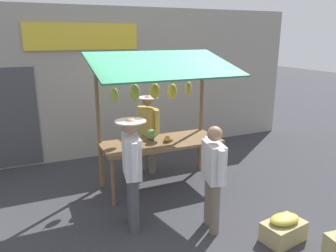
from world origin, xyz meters
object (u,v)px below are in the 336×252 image
at_px(market_stall, 160,106).
at_px(produce_crate_near, 283,229).
at_px(shopper_in_grey_tee, 213,172).
at_px(vendor_with_sunhat, 148,127).
at_px(shopper_in_striped_shirt, 132,165).

height_order(market_stall, produce_crate_near, market_stall).
relative_size(market_stall, shopper_in_grey_tee, 1.59).
distance_m(market_stall, vendor_with_sunhat, 0.93).
bearing_deg(shopper_in_grey_tee, vendor_with_sunhat, 14.27).
distance_m(market_stall, shopper_in_grey_tee, 1.80).
bearing_deg(shopper_in_striped_shirt, shopper_in_grey_tee, -105.34).
distance_m(vendor_with_sunhat, produce_crate_near, 3.27).
relative_size(shopper_in_striped_shirt, shopper_in_grey_tee, 1.07).
bearing_deg(vendor_with_sunhat, shopper_in_grey_tee, -11.99).
bearing_deg(vendor_with_sunhat, shopper_in_striped_shirt, -40.92).
relative_size(market_stall, vendor_with_sunhat, 1.55).
relative_size(vendor_with_sunhat, produce_crate_near, 2.51).
bearing_deg(shopper_in_striped_shirt, produce_crate_near, -112.59).
relative_size(vendor_with_sunhat, shopper_in_striped_shirt, 0.96).
bearing_deg(produce_crate_near, shopper_in_grey_tee, -41.53).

